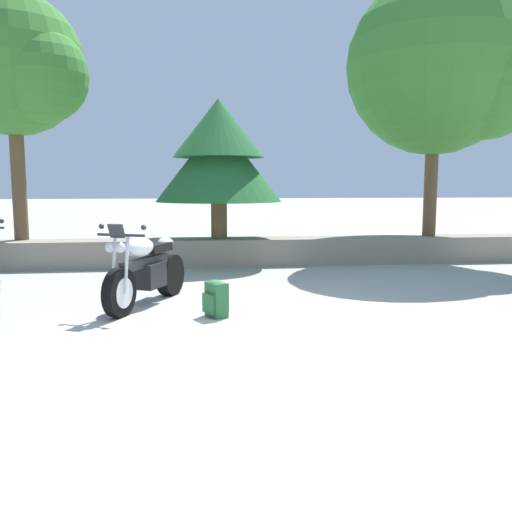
% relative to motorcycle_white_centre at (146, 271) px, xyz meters
% --- Properties ---
extents(ground_plane, '(120.00, 120.00, 0.00)m').
position_rel_motorcycle_white_centre_xyz_m(ground_plane, '(1.29, -1.10, -0.49)').
color(ground_plane, '#A3A099').
extents(stone_wall, '(36.00, 0.80, 0.55)m').
position_rel_motorcycle_white_centre_xyz_m(stone_wall, '(1.29, 3.70, -0.21)').
color(stone_wall, gray).
rests_on(stone_wall, ground).
extents(motorcycle_white_centre, '(1.08, 1.94, 1.18)m').
position_rel_motorcycle_white_centre_xyz_m(motorcycle_white_centre, '(0.00, 0.00, 0.00)').
color(motorcycle_white_centre, black).
rests_on(motorcycle_white_centre, ground).
extents(rider_backpack, '(0.33, 0.35, 0.47)m').
position_rel_motorcycle_white_centre_xyz_m(rider_backpack, '(0.92, -0.78, -0.24)').
color(rider_backpack, '#2D6B38').
rests_on(rider_backpack, ground).
extents(leafy_tree_far_left, '(2.89, 2.76, 4.81)m').
position_rel_motorcycle_white_centre_xyz_m(leafy_tree_far_left, '(-2.62, 3.90, 3.43)').
color(leafy_tree_far_left, brown).
rests_on(leafy_tree_far_left, stone_wall).
extents(pine_tree_mid_left, '(2.58, 2.58, 2.83)m').
position_rel_motorcycle_white_centre_xyz_m(pine_tree_mid_left, '(1.23, 3.75, 1.81)').
color(pine_tree_mid_left, brown).
rests_on(pine_tree_mid_left, stone_wall).
extents(leafy_tree_mid_right, '(3.89, 3.71, 5.44)m').
position_rel_motorcycle_white_centre_xyz_m(leafy_tree_mid_right, '(5.98, 3.65, 3.56)').
color(leafy_tree_mid_right, brown).
rests_on(leafy_tree_mid_right, stone_wall).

